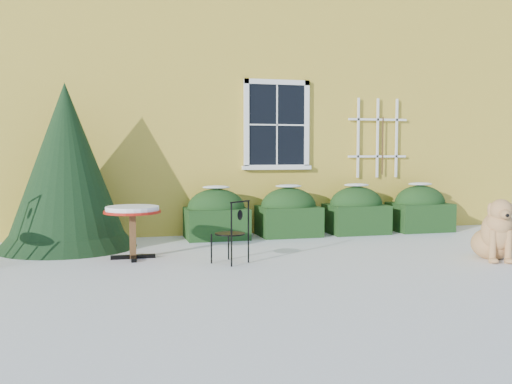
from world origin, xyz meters
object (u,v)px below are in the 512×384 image
object	(u,v)px
dog	(495,235)
evergreen_shrub	(67,182)
patio_chair_near	(232,232)
bistro_table	(132,215)

from	to	relation	value
dog	evergreen_shrub	bearing A→B (deg)	175.16
evergreen_shrub	patio_chair_near	xyz separation A→B (m)	(2.20, -1.85, -0.60)
bistro_table	patio_chair_near	world-z (taller)	patio_chair_near
evergreen_shrub	patio_chair_near	bearing A→B (deg)	-40.13
evergreen_shrub	dog	world-z (taller)	evergreen_shrub
patio_chair_near	evergreen_shrub	bearing A→B (deg)	-77.64
patio_chair_near	bistro_table	bearing A→B (deg)	-65.69
evergreen_shrub	patio_chair_near	distance (m)	2.94
patio_chair_near	dog	world-z (taller)	dog
bistro_table	dog	distance (m)	5.00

